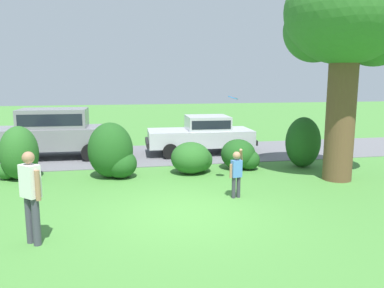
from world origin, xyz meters
name	(u,v)px	position (x,y,z in m)	size (l,w,h in m)	color
ground_plane	(185,213)	(0.00, 0.00, 0.00)	(80.00, 80.00, 0.00)	#478438
driveway_strip	(154,154)	(0.00, 6.97, 0.01)	(28.00, 4.40, 0.02)	slate
oak_tree_large	(348,21)	(5.19, 2.06, 4.66)	(3.86, 3.59, 6.45)	brown
shrub_near_tree	(18,154)	(-4.41, 3.96, 0.77)	(1.25, 1.29, 1.63)	#286023
shrub_centre_left	(113,153)	(-1.60, 3.61, 0.77)	(1.48, 1.33, 1.72)	#1E511C
shrub_centre	(193,158)	(0.95, 3.65, 0.48)	(1.39, 1.19, 1.03)	#286023
shrub_centre_right	(240,155)	(2.65, 3.90, 0.47)	(1.28, 1.19, 1.02)	#1E511C
shrub_far_end	(303,142)	(4.87, 3.76, 0.87)	(1.20, 1.16, 1.75)	#1E511C
parked_sedan	(202,133)	(1.98, 6.82, 0.85)	(4.47, 2.24, 1.56)	silver
parked_suv	(55,131)	(-3.80, 7.10, 1.08)	(4.74, 2.18, 1.92)	gray
child_thrower	(236,171)	(1.49, 0.84, 0.72)	(0.43, 0.32, 1.29)	#383842
frisbee	(233,98)	(1.71, 1.92, 2.52)	(0.28, 0.28, 0.11)	#337FDB
adult_onlooker	(31,193)	(-3.04, -1.08, 0.98)	(0.41, 0.41, 1.74)	#3F3F4C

